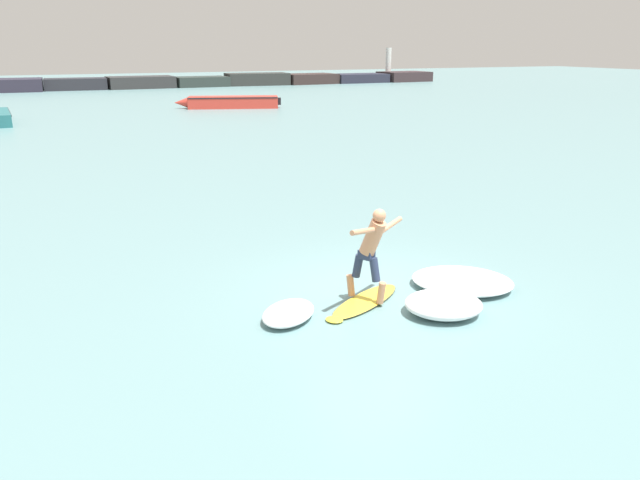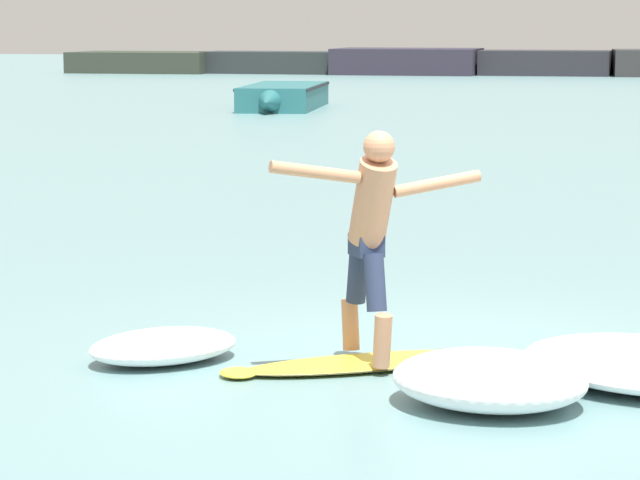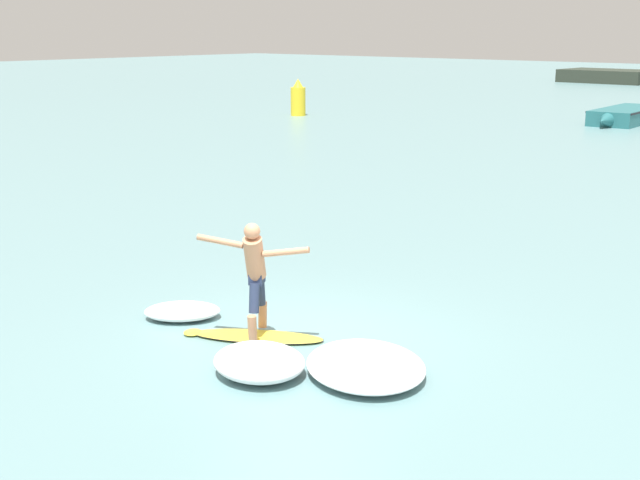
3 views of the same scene
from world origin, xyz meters
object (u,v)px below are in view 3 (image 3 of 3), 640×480
(surfer, at_px, (255,269))
(channel_marker_buoy, at_px, (298,99))
(small_boat_offshore, at_px, (626,115))
(surfboard, at_px, (256,336))

(surfer, bearing_deg, channel_marker_buoy, 131.04)
(surfer, height_order, small_boat_offshore, surfer)
(surfboard, xyz_separation_m, small_boat_offshore, (-7.87, 33.03, 0.35))
(channel_marker_buoy, bearing_deg, surfboard, -48.99)
(surfer, bearing_deg, surfboard, 141.31)
(small_boat_offshore, bearing_deg, surfer, -76.49)
(surfboard, relative_size, surfer, 1.19)
(surfboard, distance_m, channel_marker_buoy, 33.76)
(surfboard, height_order, surfer, surfer)
(surfer, height_order, channel_marker_buoy, channel_marker_buoy)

